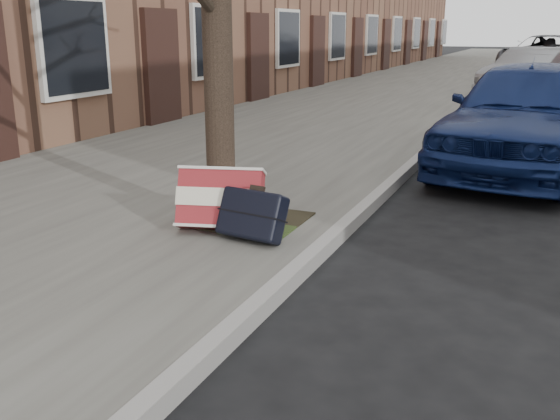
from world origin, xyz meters
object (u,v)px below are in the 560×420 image
at_px(suitcase_red, 221,199).
at_px(suitcase_navy, 252,214).
at_px(car_near_mid, 533,73).
at_px(car_near_front, 530,115).

xyz_separation_m(suitcase_red, suitcase_navy, (0.35, -0.12, -0.06)).
height_order(suitcase_red, suitcase_navy, suitcase_red).
distance_m(suitcase_red, suitcase_navy, 0.38).
distance_m(suitcase_red, car_near_mid, 13.27).
bearing_deg(suitcase_red, car_near_front, 45.70).
bearing_deg(car_near_mid, car_near_front, -68.10).
xyz_separation_m(suitcase_red, car_near_front, (2.22, 4.07, 0.33)).
distance_m(car_near_front, car_near_mid, 9.06).
bearing_deg(suitcase_red, suitcase_navy, -34.88).
xyz_separation_m(car_near_front, car_near_mid, (-0.31, 9.06, -0.08)).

